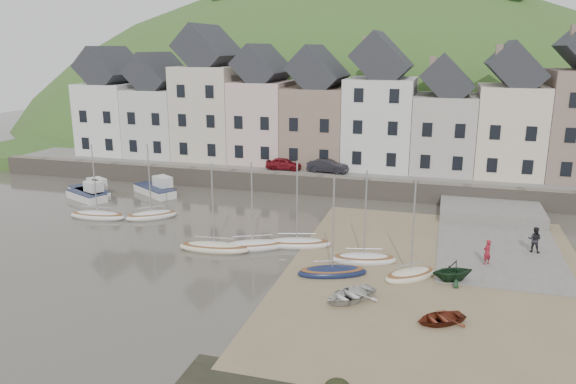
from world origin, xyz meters
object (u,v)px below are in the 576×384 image
(rowboat_green, at_px, (453,271))
(car_right, at_px, (328,166))
(rowboat_white, at_px, (350,295))
(rowboat_red, at_px, (440,318))
(person_red, at_px, (487,252))
(car_left, at_px, (284,164))
(person_dark, at_px, (535,240))
(sailboat_0, at_px, (98,215))

(rowboat_green, xyz_separation_m, car_right, (-11.79, 20.05, 1.54))
(rowboat_white, xyz_separation_m, car_right, (-6.41, 24.25, 1.87))
(rowboat_red, bearing_deg, person_red, 129.52)
(rowboat_green, relative_size, car_left, 0.70)
(rowboat_green, height_order, car_right, car_right)
(person_red, bearing_deg, rowboat_white, 0.01)
(car_right, bearing_deg, car_left, 95.17)
(person_dark, bearing_deg, car_left, -17.61)
(sailboat_0, xyz_separation_m, car_right, (15.83, 14.89, 2.00))
(car_left, bearing_deg, rowboat_green, -143.67)
(rowboat_red, distance_m, car_right, 27.95)
(person_dark, relative_size, car_right, 0.44)
(rowboat_green, xyz_separation_m, rowboat_red, (-0.58, -5.49, -0.39))
(person_red, bearing_deg, car_right, -95.35)
(rowboat_white, height_order, person_red, person_red)
(rowboat_white, distance_m, person_dark, 15.02)
(sailboat_0, distance_m, rowboat_green, 28.10)
(rowboat_green, distance_m, rowboat_red, 5.53)
(sailboat_0, height_order, person_dark, sailboat_0)
(rowboat_white, bearing_deg, person_dark, 84.45)
(sailboat_0, bearing_deg, rowboat_white, -22.83)
(rowboat_white, xyz_separation_m, car_left, (-10.90, 24.25, 1.82))
(sailboat_0, xyz_separation_m, person_dark, (32.89, 1.22, 0.74))
(person_dark, bearing_deg, sailboat_0, 16.91)
(car_left, height_order, car_right, car_right)
(rowboat_white, distance_m, rowboat_red, 4.96)
(sailboat_0, relative_size, car_left, 1.77)
(rowboat_white, xyz_separation_m, person_red, (7.47, 7.44, 0.55))
(rowboat_green, relative_size, person_dark, 1.42)
(sailboat_0, distance_m, car_right, 21.82)
(sailboat_0, xyz_separation_m, car_left, (11.35, 14.89, 1.95))
(rowboat_white, bearing_deg, person_red, 84.52)
(rowboat_red, height_order, person_dark, person_dark)
(sailboat_0, height_order, person_red, sailboat_0)
(sailboat_0, relative_size, car_right, 1.59)
(rowboat_white, xyz_separation_m, rowboat_green, (5.38, 4.21, 0.33))
(rowboat_green, xyz_separation_m, car_left, (-16.27, 20.05, 1.49))
(person_dark, distance_m, car_right, 21.89)
(sailboat_0, bearing_deg, person_red, -3.70)
(rowboat_white, bearing_deg, car_left, 153.80)
(sailboat_0, xyz_separation_m, rowboat_white, (22.24, -9.37, 0.13))
(rowboat_red, height_order, car_right, car_right)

